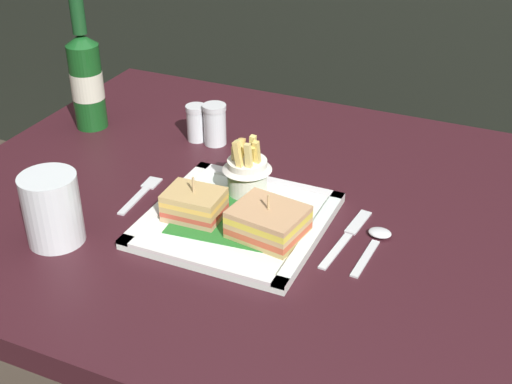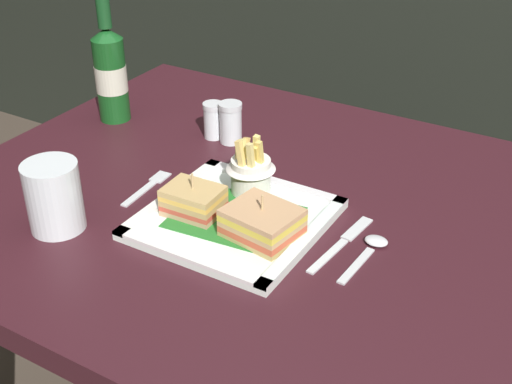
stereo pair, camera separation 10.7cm
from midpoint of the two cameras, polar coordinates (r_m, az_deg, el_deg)
name	(u,v)px [view 1 (the left image)]	position (r m, az deg, el deg)	size (l,w,h in m)	color
dining_table	(273,269)	(1.19, -1.14, -6.57)	(1.11, 0.86, 0.77)	#36151C
square_plate	(237,221)	(1.06, -4.49, -2.49)	(0.27, 0.27, 0.02)	white
sandwich_half_left	(194,205)	(1.06, -8.05, -1.13)	(0.09, 0.07, 0.07)	tan
sandwich_half_right	(268,222)	(1.00, -2.01, -2.63)	(0.11, 0.10, 0.07)	tan
fries_cup	(247,169)	(1.10, -3.51, 1.83)	(0.08, 0.08, 0.10)	white
beer_bottle	(86,78)	(1.38, -16.17, 9.09)	(0.06, 0.06, 0.28)	#144B1B
water_glass	(53,213)	(1.06, -19.38, -1.79)	(0.08, 0.08, 0.11)	silver
fork	(142,193)	(1.16, -12.10, -0.13)	(0.03, 0.13, 0.00)	silver
knife	(347,236)	(1.03, 4.72, -3.80)	(0.03, 0.17, 0.00)	silver
spoon	(376,239)	(1.03, 7.09, -4.03)	(0.04, 0.13, 0.01)	silver
salt_shaker	(197,125)	(1.31, -7.31, 5.52)	(0.04, 0.04, 0.07)	silver
pepper_shaker	(215,127)	(1.29, -5.82, 5.38)	(0.04, 0.04, 0.08)	silver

